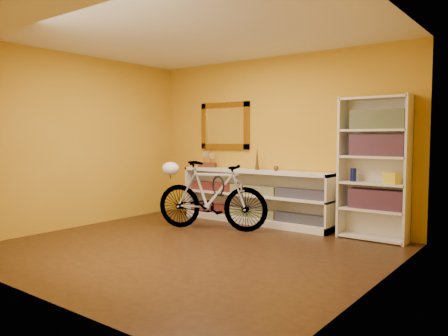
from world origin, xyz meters
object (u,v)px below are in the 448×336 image
Objects in this scene: console_unit at (254,197)px; helmet at (171,169)px; bookcase at (374,168)px; bicycle at (212,196)px.

console_unit is 1.38m from helmet.
bookcase is at bearing 0.77° from console_unit.
console_unit is 9.85× the size of helmet.
bookcase is 2.90m from helmet.
bicycle is (-2.09, -0.81, -0.44)m from bookcase.
helmet is (-2.71, -1.02, -0.06)m from bookcase.
bookcase is (1.87, 0.03, 0.52)m from console_unit.
bookcase is at bearing -88.12° from bicycle.
helmet reaches higher than console_unit.
console_unit is 1.51× the size of bicycle.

